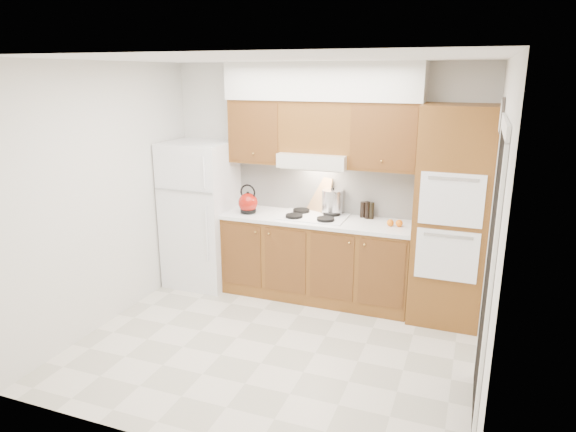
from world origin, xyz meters
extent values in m
plane|color=beige|center=(0.00, 0.00, 0.00)|extent=(3.60, 3.60, 0.00)
plane|color=white|center=(0.00, 0.00, 2.60)|extent=(3.60, 3.60, 0.00)
cube|color=silver|center=(0.00, 1.50, 1.30)|extent=(3.60, 0.02, 2.60)
cube|color=silver|center=(-1.80, 0.00, 1.30)|extent=(0.02, 3.00, 2.60)
cube|color=silver|center=(1.80, 0.00, 1.30)|extent=(0.02, 3.00, 2.60)
cube|color=white|center=(-1.41, 1.14, 0.86)|extent=(0.75, 0.72, 1.72)
cube|color=brown|center=(0.02, 1.20, 0.45)|extent=(2.11, 0.60, 0.90)
cube|color=white|center=(0.03, 1.19, 0.92)|extent=(2.13, 0.62, 0.04)
cube|color=white|center=(0.02, 1.49, 1.22)|extent=(2.11, 0.03, 0.56)
cube|color=brown|center=(1.44, 1.18, 1.10)|extent=(0.70, 0.65, 2.20)
cube|color=brown|center=(-0.71, 1.33, 1.85)|extent=(0.63, 0.33, 0.70)
cube|color=brown|center=(0.72, 1.33, 1.85)|extent=(0.73, 0.33, 0.70)
cube|color=silver|center=(-0.02, 1.27, 1.57)|extent=(0.75, 0.45, 0.15)
cube|color=brown|center=(-0.02, 1.33, 1.92)|extent=(0.75, 0.33, 0.55)
cube|color=silver|center=(0.03, 1.32, 2.40)|extent=(2.13, 0.36, 0.40)
cube|color=white|center=(-0.02, 1.21, 0.95)|extent=(0.74, 0.50, 0.01)
cube|color=black|center=(1.79, -0.35, 1.05)|extent=(0.02, 0.90, 2.10)
cylinder|color=#3F3833|center=(1.79, 0.55, 2.15)|extent=(0.02, 0.30, 0.30)
sphere|color=maroon|center=(-0.77, 1.11, 1.06)|extent=(0.23, 0.23, 0.22)
cube|color=tan|center=(-0.03, 1.45, 1.14)|extent=(0.33, 0.22, 0.41)
cylinder|color=silver|center=(0.14, 1.39, 1.09)|extent=(0.30, 0.30, 0.25)
cylinder|color=black|center=(0.55, 1.36, 1.04)|extent=(0.07, 0.07, 0.19)
cylinder|color=black|center=(0.59, 1.37, 1.03)|extent=(0.07, 0.07, 0.18)
cylinder|color=black|center=(0.49, 1.40, 1.03)|extent=(0.06, 0.06, 0.17)
sphere|color=orange|center=(0.84, 1.16, 0.98)|extent=(0.08, 0.08, 0.07)
sphere|color=#FF620D|center=(0.93, 1.17, 0.98)|extent=(0.09, 0.09, 0.07)
camera|label=1|loc=(1.64, -4.02, 2.49)|focal=32.00mm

